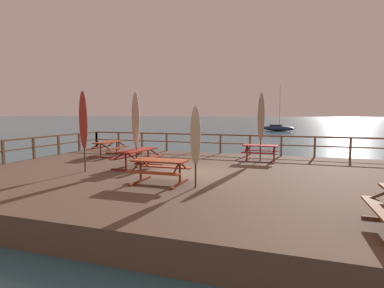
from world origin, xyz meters
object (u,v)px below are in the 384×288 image
Objects in this scene: patio_umbrella_tall_front at (196,136)px; patio_umbrella_tall_back_left at (83,121)px; patio_umbrella_short_mid at (136,120)px; patio_umbrella_short_back at (261,118)px; picnic_table_back_right at (260,149)px; picnic_table_mid_centre at (160,166)px; picnic_table_front_left at (109,145)px; sailboat_distant at (277,128)px; picnic_table_front_right at (138,154)px.

patio_umbrella_tall_back_left is at bearing 167.51° from patio_umbrella_tall_front.
patio_umbrella_short_back is (4.62, 3.62, 0.07)m from patio_umbrella_short_mid.
patio_umbrella_tall_back_left is 2.02m from patio_umbrella_short_mid.
patio_umbrella_tall_front reaches higher than picnic_table_back_right.
patio_umbrella_tall_front is at bearing -101.75° from patio_umbrella_short_back.
picnic_table_mid_centre is at bearing 171.61° from patio_umbrella_tall_front.
picnic_table_back_right is 0.82× the size of picnic_table_front_left.
picnic_table_mid_centre is 0.70× the size of patio_umbrella_tall_front.
sailboat_distant is at bearing 84.25° from patio_umbrella_tall_back_left.
patio_umbrella_tall_back_left is (-1.52, -1.41, 1.41)m from picnic_table_front_right.
sailboat_distant is at bearing 90.38° from patio_umbrella_tall_front.
picnic_table_back_right is 0.52× the size of patio_umbrella_short_mid.
patio_umbrella_short_mid is at bearing -93.99° from sailboat_distant.
picnic_table_front_left is 4.78m from patio_umbrella_tall_back_left.
picnic_table_front_right is 6.01m from patio_umbrella_short_back.
patio_umbrella_tall_back_left is at bearing -140.81° from patio_umbrella_short_back.
picnic_table_back_right is 0.21× the size of sailboat_distant.
sailboat_distant is (-0.31, 46.30, -1.81)m from patio_umbrella_tall_front.
picnic_table_mid_centre and picnic_table_front_right have the same top height.
sailboat_distant reaches higher than patio_umbrella_short_back.
picnic_table_back_right is at bearing 66.53° from picnic_table_mid_centre.
picnic_table_front_left is (-3.25, 2.81, -0.00)m from picnic_table_front_right.
picnic_table_back_right is 7.89m from picnic_table_front_left.
patio_umbrella_short_mid is (3.22, -2.86, 1.43)m from picnic_table_front_left.
picnic_table_mid_centre is 3.95m from patio_umbrella_tall_back_left.
sailboat_distant is (3.06, 43.86, -2.22)m from patio_umbrella_short_mid.
patio_umbrella_tall_back_left is at bearing 166.08° from picnic_table_mid_centre.
picnic_table_mid_centre is 0.83× the size of picnic_table_front_right.
picnic_table_front_left is 0.79× the size of patio_umbrella_tall_front.
sailboat_distant reaches higher than picnic_table_front_left.
patio_umbrella_short_back is at bearing 5.55° from picnic_table_front_left.
picnic_table_front_right is 1.07× the size of picnic_table_front_left.
picnic_table_front_right is at bearing -40.88° from picnic_table_front_left.
picnic_table_front_right is at bearing 131.87° from picnic_table_mid_centre.
patio_umbrella_short_mid is at bearing -141.92° from patio_umbrella_short_back.
patio_umbrella_short_mid is 5.88m from patio_umbrella_short_back.
sailboat_distant is at bearing 92.24° from picnic_table_back_right.
picnic_table_back_right is at bearing 37.91° from patio_umbrella_short_mid.
patio_umbrella_tall_front is (4.86, -1.08, -0.40)m from patio_umbrella_tall_back_left.
picnic_table_back_right is 8.01m from patio_umbrella_tall_back_left.
patio_umbrella_short_mid is (-2.09, 2.25, 1.43)m from picnic_table_mid_centre.
patio_umbrella_short_mid is at bearing 144.06° from patio_umbrella_tall_front.
sailboat_distant reaches higher than patio_umbrella_tall_back_left.
patio_umbrella_short_mid is (-4.63, -3.61, 1.44)m from picnic_table_back_right.
patio_umbrella_tall_front is (1.28, -0.19, 1.03)m from picnic_table_mid_centre.
patio_umbrella_tall_back_left reaches higher than picnic_table_mid_centre.
patio_umbrella_short_mid is 1.26× the size of patio_umbrella_tall_front.
sailboat_distant is (-1.57, 40.23, -2.28)m from patio_umbrella_short_back.
patio_umbrella_tall_front is at bearing -89.62° from sailboat_distant.
picnic_table_back_right is at bearing 5.42° from picnic_table_front_left.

